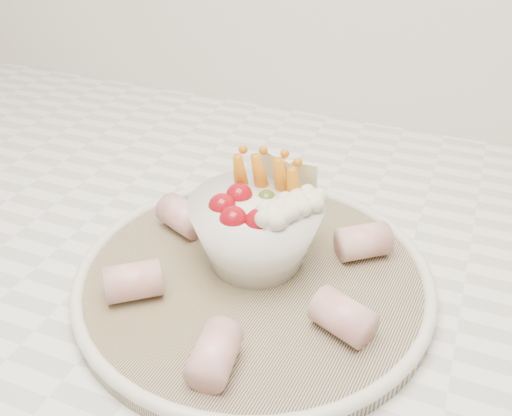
% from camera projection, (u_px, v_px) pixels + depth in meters
% --- Properties ---
extents(serving_platter, '(0.36, 0.36, 0.02)m').
position_uv_depth(serving_platter, '(254.00, 278.00, 0.54)').
color(serving_platter, navy).
rests_on(serving_platter, kitchen_counter).
extents(veggie_bowl, '(0.13, 0.13, 0.10)m').
position_uv_depth(veggie_bowl, '(258.00, 227.00, 0.53)').
color(veggie_bowl, white).
rests_on(veggie_bowl, serving_platter).
extents(cured_meat_rolls, '(0.25, 0.28, 0.03)m').
position_uv_depth(cured_meat_rolls, '(254.00, 261.00, 0.52)').
color(cured_meat_rolls, '#BE575D').
rests_on(cured_meat_rolls, serving_platter).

